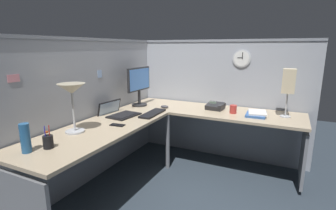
# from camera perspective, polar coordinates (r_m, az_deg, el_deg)

# --- Properties ---
(ground_plane) EXTENTS (6.80, 6.80, 0.00)m
(ground_plane) POSITION_cam_1_polar(r_m,az_deg,el_deg) (3.10, 1.35, -15.68)
(ground_plane) COLOR #2D3842
(cubicle_wall_back) EXTENTS (2.57, 0.12, 1.58)m
(cubicle_wall_back) POSITION_cam_1_polar(r_m,az_deg,el_deg) (2.99, -16.96, -1.03)
(cubicle_wall_back) COLOR #999EA8
(cubicle_wall_back) RESTS_ON ground
(cubicle_wall_right) EXTENTS (0.12, 2.37, 1.58)m
(cubicle_wall_right) POSITION_cam_1_polar(r_m,az_deg,el_deg) (3.53, 11.26, 1.36)
(cubicle_wall_right) COLOR #999EA8
(cubicle_wall_right) RESTS_ON ground
(desk) EXTENTS (2.35, 2.15, 0.73)m
(desk) POSITION_cam_1_polar(r_m,az_deg,el_deg) (2.71, 1.06, -5.44)
(desk) COLOR tan
(desk) RESTS_ON ground
(monitor) EXTENTS (0.46, 0.20, 0.50)m
(monitor) POSITION_cam_1_polar(r_m,az_deg,el_deg) (3.32, -6.54, 4.84)
(monitor) COLOR #232326
(monitor) RESTS_ON desk
(laptop) EXTENTS (0.38, 0.41, 0.22)m
(laptop) POSITION_cam_1_polar(r_m,az_deg,el_deg) (2.94, -11.30, -1.74)
(laptop) COLOR black
(laptop) RESTS_ON desk
(keyboard) EXTENTS (0.44, 0.16, 0.02)m
(keyboard) POSITION_cam_1_polar(r_m,az_deg,el_deg) (2.91, -3.46, -1.90)
(keyboard) COLOR black
(keyboard) RESTS_ON desk
(computer_mouse) EXTENTS (0.06, 0.10, 0.03)m
(computer_mouse) POSITION_cam_1_polar(r_m,az_deg,el_deg) (3.21, -0.77, -0.38)
(computer_mouse) COLOR #38383D
(computer_mouse) RESTS_ON desk
(desk_lamp_dome) EXTENTS (0.24, 0.24, 0.44)m
(desk_lamp_dome) POSITION_cam_1_polar(r_m,az_deg,el_deg) (2.37, -20.83, 2.60)
(desk_lamp_dome) COLOR #B7BABF
(desk_lamp_dome) RESTS_ON desk
(pen_cup) EXTENTS (0.08, 0.08, 0.18)m
(pen_cup) POSITION_cam_1_polar(r_m,az_deg,el_deg) (2.15, -25.37, -7.45)
(pen_cup) COLOR black
(pen_cup) RESTS_ON desk
(cell_phone) EXTENTS (0.08, 0.15, 0.01)m
(cell_phone) POSITION_cam_1_polar(r_m,az_deg,el_deg) (2.55, -11.32, -4.44)
(cell_phone) COLOR black
(cell_phone) RESTS_ON desk
(thermos_flask) EXTENTS (0.07, 0.07, 0.22)m
(thermos_flask) POSITION_cam_1_polar(r_m,az_deg,el_deg) (2.12, -29.43, -6.51)
(thermos_flask) COLOR #26598C
(thermos_flask) RESTS_ON desk
(office_phone) EXTENTS (0.21, 0.22, 0.11)m
(office_phone) POSITION_cam_1_polar(r_m,az_deg,el_deg) (3.18, 10.69, -0.34)
(office_phone) COLOR #232326
(office_phone) RESTS_ON desk
(book_stack) EXTENTS (0.30, 0.24, 0.04)m
(book_stack) POSITION_cam_1_polar(r_m,az_deg,el_deg) (3.03, 19.29, -1.85)
(book_stack) COLOR #335999
(book_stack) RESTS_ON desk
(desk_lamp_paper) EXTENTS (0.13, 0.13, 0.53)m
(desk_lamp_paper) POSITION_cam_1_polar(r_m,az_deg,el_deg) (3.01, 25.52, 4.60)
(desk_lamp_paper) COLOR #B7BABF
(desk_lamp_paper) RESTS_ON desk
(coffee_mug) EXTENTS (0.08, 0.08, 0.10)m
(coffee_mug) POSITION_cam_1_polar(r_m,az_deg,el_deg) (3.04, 14.45, -0.92)
(coffee_mug) COLOR #B2332D
(coffee_mug) RESTS_ON desk
(wall_clock) EXTENTS (0.04, 0.22, 0.22)m
(wall_clock) POSITION_cam_1_polar(r_m,az_deg,el_deg) (3.35, 16.26, 10.00)
(wall_clock) COLOR #B7BABF
(pinned_note_leftmost) EXTENTS (0.10, 0.00, 0.06)m
(pinned_note_leftmost) POSITION_cam_1_polar(r_m,az_deg,el_deg) (2.32, -31.41, 5.14)
(pinned_note_leftmost) COLOR pink
(pinned_note_middle) EXTENTS (0.07, 0.00, 0.08)m
(pinned_note_middle) POSITION_cam_1_polar(r_m,az_deg,el_deg) (2.98, -15.11, 6.75)
(pinned_note_middle) COLOR #99B7E5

